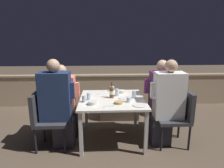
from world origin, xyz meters
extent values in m
plane|color=brown|center=(0.00, 0.00, 0.00)|extent=(16.00, 16.00, 0.00)
cube|color=tan|center=(0.00, 1.71, 0.36)|extent=(9.00, 0.14, 0.71)
cube|color=#9E8466|center=(0.00, 1.71, 0.73)|extent=(9.00, 0.18, 0.04)
cube|color=silver|center=(0.00, 0.00, 0.69)|extent=(1.02, 1.02, 0.03)
cube|color=silver|center=(-0.46, -0.46, 0.34)|extent=(0.05, 0.05, 0.68)
cube|color=silver|center=(0.46, -0.46, 0.34)|extent=(0.05, 0.05, 0.68)
cube|color=silver|center=(-0.46, 0.46, 0.34)|extent=(0.05, 0.05, 0.68)
cube|color=silver|center=(0.46, 0.46, 0.34)|extent=(0.05, 0.05, 0.68)
cube|color=brown|center=(0.18, 0.87, 0.14)|extent=(0.78, 0.36, 0.28)
ellipsoid|color=#194723|center=(-0.03, 0.87, 0.43)|extent=(0.35, 0.47, 0.33)
ellipsoid|color=#194723|center=(0.18, 0.87, 0.43)|extent=(0.35, 0.47, 0.33)
ellipsoid|color=#194723|center=(0.40, 0.87, 0.43)|extent=(0.35, 0.47, 0.33)
cube|color=#333338|center=(-0.92, -0.16, 0.42)|extent=(0.48, 0.48, 0.05)
cube|color=#333338|center=(-1.13, -0.16, 0.66)|extent=(0.06, 0.48, 0.42)
cylinder|color=black|center=(-1.13, -0.37, 0.20)|extent=(0.03, 0.03, 0.40)
cylinder|color=black|center=(-0.71, -0.37, 0.20)|extent=(0.03, 0.03, 0.40)
cylinder|color=black|center=(-1.13, 0.05, 0.20)|extent=(0.03, 0.03, 0.40)
cylinder|color=black|center=(-0.71, 0.05, 0.20)|extent=(0.03, 0.03, 0.40)
cube|color=#282833|center=(-0.75, -0.16, 0.22)|extent=(0.31, 0.23, 0.45)
cube|color=navy|center=(-0.85, -0.16, 0.81)|extent=(0.45, 0.26, 0.72)
cube|color=navy|center=(-0.60, -0.16, 0.90)|extent=(0.07, 0.07, 0.24)
sphere|color=tan|center=(-0.85, -0.16, 1.27)|extent=(0.19, 0.19, 0.19)
cube|color=#333338|center=(-0.89, 0.17, 0.42)|extent=(0.48, 0.48, 0.05)
cube|color=#333338|center=(-1.10, 0.17, 0.66)|extent=(0.06, 0.48, 0.42)
cylinder|color=black|center=(-1.10, -0.04, 0.20)|extent=(0.03, 0.03, 0.40)
cylinder|color=black|center=(-0.68, -0.04, 0.20)|extent=(0.03, 0.03, 0.40)
cylinder|color=black|center=(-1.10, 0.38, 0.20)|extent=(0.03, 0.03, 0.40)
cylinder|color=black|center=(-0.68, 0.38, 0.20)|extent=(0.03, 0.03, 0.40)
cube|color=#282833|center=(-0.72, 0.17, 0.22)|extent=(0.30, 0.23, 0.45)
cube|color=#E07A66|center=(-0.82, 0.17, 0.74)|extent=(0.42, 0.26, 0.59)
cube|color=#E07A66|center=(-0.57, 0.17, 0.81)|extent=(0.07, 0.07, 0.24)
sphere|color=tan|center=(-0.82, 0.17, 1.14)|extent=(0.19, 0.19, 0.19)
cube|color=#333338|center=(0.92, -0.17, 0.42)|extent=(0.48, 0.48, 0.05)
cube|color=#333338|center=(1.14, -0.17, 0.66)|extent=(0.06, 0.48, 0.42)
cylinder|color=black|center=(0.71, -0.38, 0.20)|extent=(0.03, 0.03, 0.40)
cylinder|color=black|center=(1.13, -0.38, 0.20)|extent=(0.03, 0.03, 0.40)
cylinder|color=black|center=(0.71, 0.04, 0.20)|extent=(0.03, 0.03, 0.40)
cylinder|color=black|center=(1.13, 0.04, 0.20)|extent=(0.03, 0.03, 0.40)
cube|color=#282833|center=(0.75, -0.17, 0.22)|extent=(0.31, 0.23, 0.45)
cube|color=white|center=(0.85, -0.17, 0.80)|extent=(0.44, 0.26, 0.71)
cube|color=white|center=(0.60, -0.17, 0.89)|extent=(0.07, 0.07, 0.24)
sphere|color=tan|center=(0.85, -0.17, 1.25)|extent=(0.19, 0.19, 0.19)
cube|color=#333338|center=(0.91, 0.21, 0.42)|extent=(0.48, 0.48, 0.05)
cube|color=#333338|center=(1.12, 0.21, 0.66)|extent=(0.06, 0.48, 0.42)
cylinder|color=black|center=(0.70, 0.00, 0.20)|extent=(0.03, 0.03, 0.40)
cylinder|color=black|center=(1.12, 0.00, 0.20)|extent=(0.03, 0.03, 0.40)
cylinder|color=black|center=(0.70, 0.42, 0.20)|extent=(0.03, 0.03, 0.40)
cylinder|color=black|center=(1.12, 0.42, 0.20)|extent=(0.03, 0.03, 0.40)
cube|color=#282833|center=(0.74, 0.21, 0.22)|extent=(0.25, 0.23, 0.45)
cube|color=#6B2D66|center=(0.84, 0.21, 0.77)|extent=(0.36, 0.26, 0.66)
cube|color=#6B2D66|center=(0.59, 0.21, 0.85)|extent=(0.07, 0.07, 0.24)
sphere|color=tan|center=(0.84, 0.21, 1.20)|extent=(0.19, 0.19, 0.19)
cylinder|color=brown|center=(-0.01, 0.04, 0.79)|extent=(0.07, 0.07, 0.16)
cylinder|color=beige|center=(-0.01, 0.04, 0.80)|extent=(0.07, 0.07, 0.06)
cone|color=brown|center=(-0.01, 0.04, 0.89)|extent=(0.07, 0.07, 0.03)
cylinder|color=brown|center=(-0.01, 0.04, 0.94)|extent=(0.03, 0.03, 0.07)
cylinder|color=silver|center=(0.19, 0.03, 0.71)|extent=(0.19, 0.19, 0.01)
cylinder|color=silver|center=(0.38, -0.33, 0.71)|extent=(0.20, 0.20, 0.01)
cylinder|color=beige|center=(-0.30, -0.25, 0.73)|extent=(0.13, 0.13, 0.05)
torus|color=beige|center=(-0.30, -0.25, 0.75)|extent=(0.13, 0.13, 0.01)
cylinder|color=tan|center=(0.09, -0.24, 0.73)|extent=(0.13, 0.13, 0.04)
torus|color=tan|center=(0.09, -0.24, 0.74)|extent=(0.13, 0.13, 0.01)
cylinder|color=silver|center=(0.18, 0.31, 0.73)|extent=(0.11, 0.11, 0.05)
torus|color=silver|center=(0.18, 0.31, 0.75)|extent=(0.11, 0.11, 0.01)
cylinder|color=silver|center=(0.24, -0.17, 0.75)|extent=(0.07, 0.07, 0.08)
cylinder|color=silver|center=(-0.36, -0.04, 0.76)|extent=(0.07, 0.07, 0.11)
cylinder|color=silver|center=(0.35, 0.02, 0.77)|extent=(0.06, 0.06, 0.12)
cylinder|color=silver|center=(-0.43, -0.14, 0.76)|extent=(0.07, 0.07, 0.10)
cylinder|color=silver|center=(0.02, 0.43, 0.75)|extent=(0.07, 0.07, 0.08)
cylinder|color=silver|center=(0.09, 0.14, 0.77)|extent=(0.07, 0.07, 0.12)
cube|color=silver|center=(-0.17, 0.25, 0.71)|extent=(0.17, 0.08, 0.01)
cube|color=silver|center=(-0.06, -0.36, 0.71)|extent=(0.17, 0.07, 0.01)
cylinder|color=#B2A899|center=(1.10, 0.92, 0.09)|extent=(0.22, 0.22, 0.19)
cylinder|color=#47331E|center=(1.10, 0.92, 0.27)|extent=(0.03, 0.03, 0.17)
ellipsoid|color=#194723|center=(1.10, 0.92, 0.48)|extent=(0.31, 0.31, 0.27)
camera|label=1|loc=(-0.14, -3.01, 1.70)|focal=32.00mm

